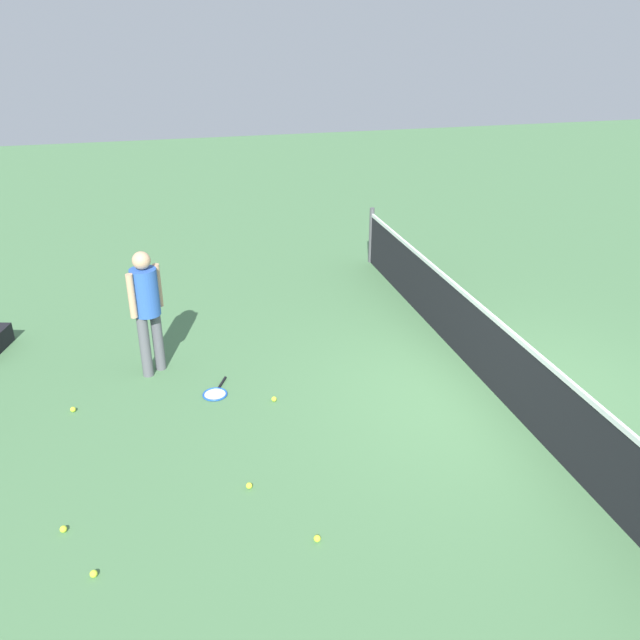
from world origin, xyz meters
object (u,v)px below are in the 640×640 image
(tennis_ball_near_player, at_px, (317,538))
(tennis_ball_stray_left, at_px, (63,529))
(player_near_side, at_px, (147,303))
(tennis_ball_stray_right, at_px, (274,399))
(tennis_ball_baseline, at_px, (73,409))
(tennis_ball_midcourt, at_px, (94,574))
(tennis_ball_by_net, at_px, (249,486))
(tennis_racket_near_player, at_px, (216,393))

(tennis_ball_near_player, height_order, tennis_ball_stray_left, same)
(player_near_side, relative_size, tennis_ball_stray_right, 25.76)
(tennis_ball_baseline, bearing_deg, tennis_ball_midcourt, 8.12)
(player_near_side, distance_m, tennis_ball_stray_left, 3.15)
(tennis_ball_near_player, xyz_separation_m, tennis_ball_stray_left, (-0.70, -2.25, 0.00))
(player_near_side, height_order, tennis_ball_midcourt, player_near_side)
(tennis_ball_midcourt, bearing_deg, tennis_ball_by_net, 118.90)
(player_near_side, distance_m, tennis_ball_stray_right, 2.06)
(player_near_side, relative_size, tennis_ball_by_net, 25.76)
(tennis_ball_stray_left, height_order, tennis_ball_stray_right, same)
(tennis_ball_by_net, relative_size, tennis_ball_baseline, 1.00)
(tennis_ball_stray_left, bearing_deg, tennis_ball_baseline, -177.65)
(tennis_racket_near_player, xyz_separation_m, tennis_ball_stray_right, (0.35, 0.68, 0.02))
(tennis_ball_near_player, height_order, tennis_ball_baseline, same)
(tennis_ball_by_net, height_order, tennis_ball_midcourt, same)
(player_near_side, bearing_deg, tennis_ball_by_net, 17.95)
(tennis_ball_near_player, xyz_separation_m, tennis_ball_midcourt, (-0.07, -1.95, 0.00))
(tennis_ball_midcourt, xyz_separation_m, tennis_ball_baseline, (-2.73, -0.39, 0.00))
(tennis_ball_by_net, distance_m, tennis_ball_stray_left, 1.77)
(tennis_ball_midcourt, bearing_deg, tennis_racket_near_player, 153.92)
(tennis_ball_by_net, bearing_deg, tennis_ball_stray_left, -84.17)
(player_near_side, xyz_separation_m, tennis_ball_near_player, (3.55, 1.36, -0.98))
(tennis_ball_baseline, bearing_deg, tennis_ball_stray_left, 2.35)
(tennis_ball_by_net, height_order, tennis_ball_stray_left, same)
(tennis_racket_near_player, bearing_deg, tennis_ball_stray_left, -38.03)
(tennis_ball_near_player, relative_size, tennis_ball_midcourt, 1.00)
(tennis_ball_near_player, bearing_deg, tennis_racket_near_player, -167.34)
(tennis_racket_near_player, bearing_deg, tennis_ball_by_net, 4.08)
(player_near_side, relative_size, tennis_ball_baseline, 25.76)
(player_near_side, bearing_deg, tennis_ball_near_player, 20.87)
(player_near_side, height_order, tennis_ball_baseline, player_near_side)
(tennis_ball_near_player, xyz_separation_m, tennis_ball_baseline, (-2.80, -2.34, 0.00))
(tennis_ball_stray_right, bearing_deg, tennis_ball_stray_left, -53.24)
(player_near_side, bearing_deg, tennis_ball_midcourt, -9.67)
(tennis_racket_near_player, xyz_separation_m, tennis_ball_stray_left, (2.08, -1.63, 0.02))
(player_near_side, xyz_separation_m, tennis_ball_by_net, (2.67, 0.87, -0.98))
(tennis_ball_stray_right, bearing_deg, tennis_ball_by_net, -19.53)
(tennis_ball_near_player, relative_size, tennis_ball_by_net, 1.00)
(tennis_ball_midcourt, bearing_deg, tennis_ball_stray_right, 139.51)
(tennis_racket_near_player, height_order, tennis_ball_stray_left, tennis_ball_stray_left)
(tennis_ball_baseline, bearing_deg, tennis_racket_near_player, 89.32)
(tennis_racket_near_player, bearing_deg, tennis_ball_stray_right, 62.66)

